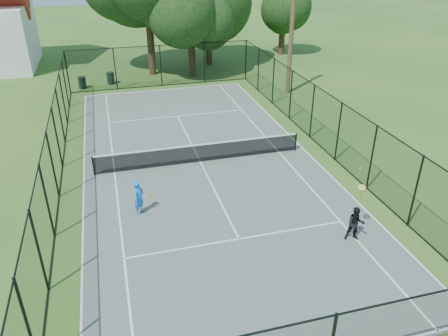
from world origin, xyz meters
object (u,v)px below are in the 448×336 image
object	(u,v)px
tennis_net	(200,152)
utility_pole	(292,32)
player_blue	(139,198)
trash_bin_left	(82,83)
trash_bin_right	(111,78)
player_black	(356,224)

from	to	relation	value
tennis_net	utility_pole	size ratio (longest dim) A/B	1.21
tennis_net	player_blue	size ratio (longest dim) A/B	6.94
trash_bin_left	utility_pole	distance (m)	15.33
trash_bin_right	player_black	size ratio (longest dim) A/B	0.34
utility_pole	player_black	bearing A→B (deg)	-104.72
trash_bin_right	utility_pole	distance (m)	13.72
tennis_net	player_black	distance (m)	8.51
utility_pole	player_black	distance (m)	17.42
tennis_net	player_black	size ratio (longest dim) A/B	3.84
tennis_net	trash_bin_left	distance (m)	15.06
player_black	tennis_net	bearing A→B (deg)	118.06
tennis_net	trash_bin_left	world-z (taller)	tennis_net
tennis_net	player_black	world-z (taller)	player_black
utility_pole	trash_bin_left	bearing A→B (deg)	160.51
tennis_net	utility_pole	bearing A→B (deg)	47.19
utility_pole	player_blue	world-z (taller)	utility_pole
utility_pole	trash_bin_right	bearing A→B (deg)	155.15
trash_bin_left	player_black	size ratio (longest dim) A/B	0.33
tennis_net	trash_bin_right	distance (m)	14.99
tennis_net	trash_bin_left	size ratio (longest dim) A/B	11.73
tennis_net	player_black	bearing A→B (deg)	-61.94
player_blue	player_black	xyz separation A→B (m)	(7.28, -3.76, -0.05)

